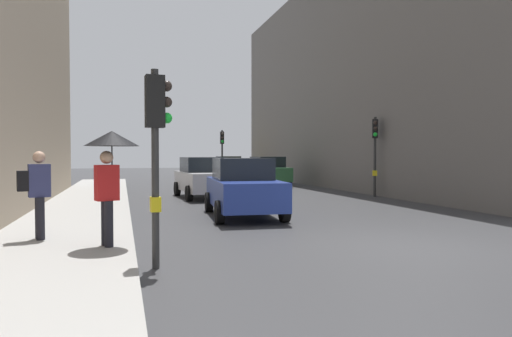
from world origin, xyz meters
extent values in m
plane|color=#38383A|center=(0.00, 0.00, 0.00)|extent=(120.00, 120.00, 0.00)
cube|color=#A8A5A0|center=(-6.87, 6.00, 0.08)|extent=(2.87, 40.00, 0.16)
cube|color=slate|center=(11.44, 16.85, 6.25)|extent=(12.00, 29.36, 12.51)
cylinder|color=#2D2D2D|center=(-5.14, -0.40, 1.62)|extent=(0.12, 0.12, 3.24)
cube|color=black|center=(-5.14, -0.40, 2.72)|extent=(0.32, 0.26, 0.84)
cube|color=yellow|center=(-5.14, -0.40, 1.05)|extent=(0.18, 0.21, 0.24)
sphere|color=#2D231E|center=(-4.95, -0.39, 2.98)|extent=(0.18, 0.18, 0.18)
sphere|color=#2D231E|center=(-4.95, -0.39, 2.72)|extent=(0.18, 0.18, 0.18)
sphere|color=green|center=(-4.95, -0.39, 2.46)|extent=(0.18, 0.18, 0.18)
cylinder|color=#2D2D2D|center=(5.14, 10.14, 1.77)|extent=(0.12, 0.12, 3.54)
cube|color=black|center=(5.14, 10.14, 3.02)|extent=(0.35, 0.38, 0.84)
cube|color=yellow|center=(5.14, 10.14, 1.05)|extent=(0.25, 0.23, 0.24)
sphere|color=#2D231E|center=(5.05, 9.97, 3.28)|extent=(0.18, 0.18, 0.18)
sphere|color=#2D231E|center=(5.05, 9.97, 3.02)|extent=(0.18, 0.18, 0.18)
sphere|color=green|center=(5.05, 9.97, 2.76)|extent=(0.18, 0.18, 0.18)
cylinder|color=#2D2D2D|center=(1.00, 23.19, 1.79)|extent=(0.12, 0.12, 3.57)
cube|color=black|center=(1.00, 23.19, 3.05)|extent=(0.25, 0.31, 0.84)
cube|color=yellow|center=(1.00, 23.19, 1.05)|extent=(0.21, 0.17, 0.24)
sphere|color=#2D231E|center=(0.99, 23.00, 3.31)|extent=(0.18, 0.18, 0.18)
sphere|color=#2D231E|center=(0.99, 23.00, 3.05)|extent=(0.18, 0.18, 0.18)
sphere|color=green|center=(0.99, 23.00, 2.79)|extent=(0.18, 0.18, 0.18)
cube|color=#2D6038|center=(2.73, 18.62, 0.72)|extent=(1.97, 4.27, 0.80)
cube|color=black|center=(2.75, 18.37, 1.44)|extent=(1.68, 2.06, 0.64)
cylinder|color=black|center=(1.78, 19.93, 0.32)|extent=(0.25, 0.65, 0.64)
cylinder|color=black|center=(3.58, 20.00, 0.32)|extent=(0.25, 0.65, 0.64)
cylinder|color=black|center=(1.89, 17.23, 0.32)|extent=(0.25, 0.65, 0.64)
cylinder|color=black|center=(3.69, 17.30, 0.32)|extent=(0.25, 0.65, 0.64)
cube|color=#BCBCC1|center=(-2.28, 11.73, 0.72)|extent=(2.04, 4.30, 0.80)
cube|color=black|center=(-2.29, 11.98, 1.44)|extent=(1.71, 2.09, 0.64)
cylinder|color=black|center=(-1.30, 10.43, 0.32)|extent=(0.26, 0.65, 0.64)
cylinder|color=black|center=(-3.10, 10.33, 0.32)|extent=(0.26, 0.65, 0.64)
cylinder|color=black|center=(-1.46, 13.13, 0.32)|extent=(0.26, 0.65, 0.64)
cylinder|color=black|center=(-3.26, 13.02, 0.32)|extent=(0.26, 0.65, 0.64)
cube|color=yellow|center=(2.53, 28.30, 0.72)|extent=(1.88, 4.23, 0.80)
cube|color=black|center=(2.53, 28.05, 1.44)|extent=(1.64, 2.03, 0.64)
cylinder|color=black|center=(1.60, 29.63, 0.32)|extent=(0.23, 0.64, 0.64)
cylinder|color=black|center=(3.40, 29.67, 0.32)|extent=(0.23, 0.64, 0.64)
cylinder|color=black|center=(1.65, 26.93, 0.32)|extent=(0.23, 0.64, 0.64)
cylinder|color=black|center=(3.45, 26.97, 0.32)|extent=(0.23, 0.64, 0.64)
cube|color=navy|center=(-2.15, 5.32, 0.72)|extent=(2.11, 4.32, 0.80)
cube|color=black|center=(-2.13, 5.57, 1.44)|extent=(1.75, 2.12, 0.64)
cylinder|color=black|center=(-1.36, 3.91, 0.32)|extent=(0.27, 0.65, 0.64)
cylinder|color=black|center=(-3.15, 4.05, 0.32)|extent=(0.27, 0.65, 0.64)
cylinder|color=black|center=(-1.15, 6.60, 0.32)|extent=(0.27, 0.65, 0.64)
cylinder|color=black|center=(-2.95, 6.74, 0.32)|extent=(0.27, 0.65, 0.64)
cylinder|color=black|center=(-5.96, 1.00, 0.58)|extent=(0.16, 0.16, 0.85)
cylinder|color=black|center=(-5.90, 0.81, 0.58)|extent=(0.16, 0.16, 0.85)
cube|color=red|center=(-5.93, 0.91, 1.34)|extent=(0.46, 0.37, 0.66)
sphere|color=tan|center=(-5.93, 0.91, 1.81)|extent=(0.24, 0.24, 0.24)
cylinder|color=black|center=(-5.83, 0.94, 1.59)|extent=(0.02, 0.02, 0.90)
cone|color=black|center=(-5.83, 0.94, 2.16)|extent=(1.00, 1.00, 0.28)
cylinder|color=black|center=(-7.28, 2.13, 0.58)|extent=(0.16, 0.16, 0.85)
cylinder|color=black|center=(-7.22, 1.94, 0.58)|extent=(0.16, 0.16, 0.85)
cube|color=navy|center=(-7.25, 2.03, 1.34)|extent=(0.45, 0.36, 0.66)
sphere|color=tan|center=(-7.25, 2.03, 1.81)|extent=(0.24, 0.24, 0.24)
cube|color=black|center=(-7.54, 1.96, 1.34)|extent=(0.27, 0.32, 0.40)
camera|label=1|loc=(-5.66, -8.04, 1.85)|focal=32.39mm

